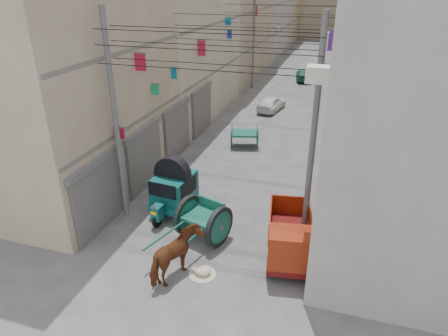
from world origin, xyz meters
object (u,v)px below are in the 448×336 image
at_px(feed_sack, 202,271).
at_px(mini_truck, 289,243).
at_px(distant_car_grey, 328,69).
at_px(auto_rickshaw, 173,187).
at_px(second_cart, 244,135).
at_px(tonga_cart, 203,220).
at_px(distant_car_green, 304,75).
at_px(distant_car_white, 271,103).
at_px(horse, 176,257).

bearing_deg(feed_sack, mini_truck, 28.05).
bearing_deg(distant_car_grey, auto_rickshaw, -116.55).
relative_size(feed_sack, distant_car_grey, 0.15).
distance_m(auto_rickshaw, second_cart, 7.73).
bearing_deg(auto_rickshaw, tonga_cart, -33.99).
bearing_deg(distant_car_green, distant_car_white, 75.73).
xyz_separation_m(auto_rickshaw, feed_sack, (2.48, -3.42, -0.95)).
height_order(mini_truck, distant_car_white, mini_truck).
height_order(mini_truck, distant_car_grey, mini_truck).
xyz_separation_m(tonga_cart, second_cart, (-0.83, 9.19, -0.07)).
height_order(tonga_cart, distant_car_green, tonga_cart).
distance_m(mini_truck, feed_sack, 3.01).
xyz_separation_m(tonga_cart, feed_sack, (0.65, -1.89, -0.66)).
height_order(auto_rickshaw, distant_car_green, auto_rickshaw).
bearing_deg(distant_car_green, distant_car_grey, -132.79).
bearing_deg(feed_sack, distant_car_green, 90.45).
bearing_deg(distant_car_white, second_cart, 99.35).
distance_m(mini_truck, distant_car_green, 27.61).
bearing_deg(tonga_cart, feed_sack, -53.64).
bearing_deg(tonga_cart, distant_car_green, 106.63).
xyz_separation_m(mini_truck, second_cart, (-4.05, 9.70, -0.11)).
xyz_separation_m(auto_rickshaw, second_cart, (1.01, 7.66, -0.36)).
distance_m(horse, distant_car_white, 18.80).
bearing_deg(distant_car_green, auto_rickshaw, 76.73).
height_order(auto_rickshaw, second_cart, auto_rickshaw).
xyz_separation_m(auto_rickshaw, distant_car_white, (1.14, 14.96, -0.54)).
distance_m(auto_rickshaw, feed_sack, 4.33).
distance_m(feed_sack, distant_car_green, 28.84).
height_order(mini_truck, distant_car_green, mini_truck).
relative_size(auto_rickshaw, tonga_cart, 0.74).
bearing_deg(feed_sack, distant_car_grey, 86.76).
xyz_separation_m(second_cart, distant_car_grey, (3.27, 20.69, -0.11)).
distance_m(tonga_cart, feed_sack, 2.10).
xyz_separation_m(auto_rickshaw, distant_car_green, (2.26, 25.42, -0.56)).
xyz_separation_m(horse, distant_car_green, (0.49, 29.24, -0.31)).
bearing_deg(distant_car_white, mini_truck, 113.36).
distance_m(horse, distant_car_green, 29.24).
xyz_separation_m(mini_truck, horse, (-3.30, -1.77, 0.00)).
distance_m(feed_sack, horse, 1.08).
relative_size(tonga_cart, distant_car_grey, 0.97).
xyz_separation_m(mini_truck, distant_car_grey, (-0.79, 30.40, -0.23)).
bearing_deg(distant_car_grey, distant_car_green, -142.57).
distance_m(distant_car_white, distant_car_green, 10.51).
xyz_separation_m(feed_sack, distant_car_green, (-0.23, 28.84, 0.39)).
bearing_deg(horse, distant_car_green, -75.91).
relative_size(auto_rickshaw, second_cart, 1.46).
bearing_deg(mini_truck, distant_car_green, 86.84).
height_order(tonga_cart, mini_truck, mini_truck).
bearing_deg(auto_rickshaw, mini_truck, -16.16).
distance_m(tonga_cart, distant_car_grey, 29.98).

